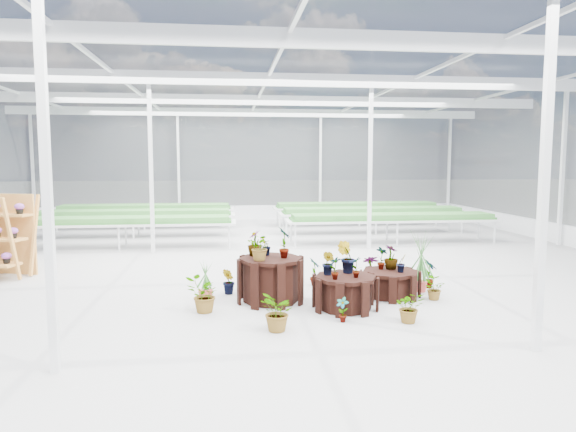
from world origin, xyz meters
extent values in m
plane|color=gray|center=(0.00, 0.00, 0.00)|extent=(24.00, 24.00, 0.00)
cylinder|color=black|center=(-0.24, -1.24, 0.39)|extent=(1.38, 1.38, 0.79)
cylinder|color=black|center=(0.96, -1.84, 0.28)|extent=(1.40, 1.40, 0.56)
cylinder|color=black|center=(1.96, -1.14, 0.24)|extent=(1.27, 1.27, 0.48)
imported|color=#3B7936|center=(-0.50, -1.02, 1.02)|extent=(0.28, 0.28, 0.46)
imported|color=#3B7936|center=(0.00, -1.30, 1.06)|extent=(0.24, 0.32, 0.55)
imported|color=#3B7936|center=(-0.31, -1.00, 0.96)|extent=(0.24, 0.24, 0.35)
imported|color=#3B7936|center=(-0.43, -1.48, 1.01)|extent=(0.54, 0.53, 0.46)
imported|color=#3B7936|center=(0.69, -1.75, 0.77)|extent=(0.27, 0.29, 0.42)
imported|color=#3B7936|center=(1.11, -1.97, 0.74)|extent=(0.23, 0.22, 0.36)
imported|color=#3B7936|center=(1.03, -1.60, 0.84)|extent=(0.37, 0.33, 0.55)
imported|color=#3B7936|center=(0.74, -2.05, 0.75)|extent=(0.23, 0.19, 0.38)
imported|color=#3B7936|center=(1.84, -0.99, 0.69)|extent=(0.27, 0.27, 0.43)
imported|color=#3B7936|center=(2.12, -1.27, 0.65)|extent=(0.24, 0.22, 0.34)
imported|color=#3B7936|center=(2.02, -0.99, 0.71)|extent=(0.35, 0.35, 0.46)
imported|color=#3B7936|center=(-1.39, -1.79, 0.30)|extent=(0.71, 0.69, 0.60)
imported|color=#3B7936|center=(-0.97, -0.66, 0.25)|extent=(0.29, 0.32, 0.50)
imported|color=#3B7936|center=(-0.27, -2.86, 0.29)|extent=(0.58, 0.63, 0.58)
imported|color=#3B7936|center=(0.76, -2.53, 0.19)|extent=(0.24, 0.24, 0.39)
imported|color=#3B7936|center=(1.77, -2.67, 0.24)|extent=(0.49, 0.44, 0.49)
imported|color=#3B7936|center=(2.65, -1.45, 0.21)|extent=(0.48, 0.49, 0.41)
imported|color=#3B7936|center=(2.92, -0.62, 0.29)|extent=(0.25, 0.33, 0.58)
imported|color=#3B7936|center=(1.85, -0.26, 0.30)|extent=(0.35, 0.35, 0.60)
imported|color=#3B7936|center=(0.73, -0.15, 0.28)|extent=(0.26, 0.33, 0.57)
imported|color=#3B7936|center=(-0.42, -0.16, 0.33)|extent=(0.61, 0.68, 0.66)
camera|label=1|loc=(-0.97, -10.06, 2.45)|focal=32.00mm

